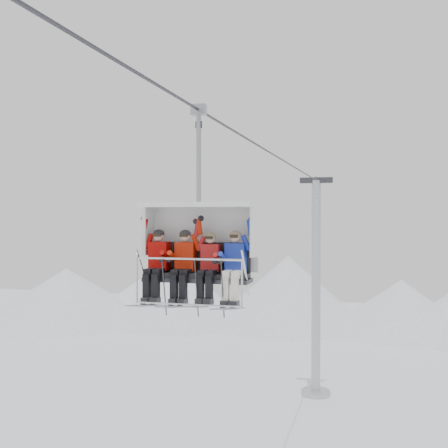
% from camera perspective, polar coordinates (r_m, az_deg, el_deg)
% --- Properties ---
extents(ridgeline, '(72.00, 21.00, 7.00)m').
position_cam_1_polar(ridgeline, '(55.76, 9.74, -7.67)').
color(ridgeline, white).
rests_on(ridgeline, ground).
extents(lift_tower_right, '(2.00, 1.80, 13.48)m').
position_cam_1_polar(lift_tower_right, '(35.44, 9.33, -7.82)').
color(lift_tower_right, '#AEB0B5').
rests_on(lift_tower_right, ground).
extents(haul_cable, '(0.06, 50.00, 0.06)m').
position_cam_1_polar(haul_cable, '(13.48, 0.00, 10.02)').
color(haul_cable, '#323237').
rests_on(haul_cable, lift_tower_left).
extents(chairlift_carrier, '(2.32, 1.17, 3.98)m').
position_cam_1_polar(chairlift_carrier, '(11.53, -2.40, -1.58)').
color(chairlift_carrier, black).
rests_on(chairlift_carrier, haul_cable).
extents(skier_far_left, '(0.40, 1.69, 1.59)m').
position_cam_1_polar(skier_far_left, '(11.56, -6.80, -3.89)').
color(skier_far_left, '#B10905').
rests_on(skier_far_left, chairlift_carrier).
extents(skier_center_left, '(0.40, 1.69, 1.59)m').
position_cam_1_polar(skier_center_left, '(11.36, -4.10, -3.97)').
color(skier_center_left, red).
rests_on(skier_center_left, chairlift_carrier).
extents(skier_center_right, '(0.38, 1.69, 1.52)m').
position_cam_1_polar(skier_center_right, '(11.19, -1.51, -4.16)').
color(skier_center_right, '#B11A19').
rests_on(skier_center_right, chairlift_carrier).
extents(skier_far_right, '(0.39, 1.69, 1.58)m').
position_cam_1_polar(skier_far_right, '(11.06, 1.04, -4.12)').
color(skier_far_right, '#1C31AB').
rests_on(skier_far_right, chairlift_carrier).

